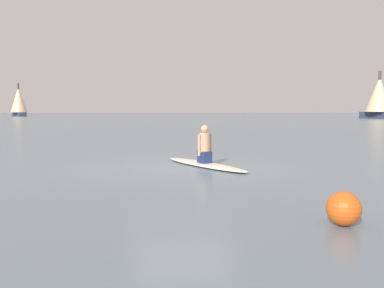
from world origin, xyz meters
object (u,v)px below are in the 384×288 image
object	(u,v)px
sailboat_far_right	(379,96)
buoy_marker	(344,208)
person_paddler	(205,146)
sailboat_center_horizon	(19,101)
surfboard	(205,164)

from	to	relation	value
sailboat_far_right	buoy_marker	world-z (taller)	sailboat_far_right
person_paddler	buoy_marker	distance (m)	5.53
sailboat_far_right	sailboat_center_horizon	size ratio (longest dim) A/B	1.06
person_paddler	buoy_marker	world-z (taller)	person_paddler
person_paddler	buoy_marker	bearing A→B (deg)	-17.52
person_paddler	sailboat_center_horizon	bearing A→B (deg)	172.08
sailboat_far_right	buoy_marker	distance (m)	71.00
sailboat_center_horizon	buoy_marker	size ratio (longest dim) A/B	17.82
person_paddler	buoy_marker	size ratio (longest dim) A/B	2.25
sailboat_far_right	buoy_marker	size ratio (longest dim) A/B	18.97
person_paddler	sailboat_center_horizon	xyz separation A→B (m)	(-86.98, -28.55, 3.03)
surfboard	sailboat_center_horizon	world-z (taller)	sailboat_center_horizon
surfboard	buoy_marker	world-z (taller)	buoy_marker
surfboard	buoy_marker	xyz separation A→B (m)	(5.46, 0.82, 0.17)
person_paddler	buoy_marker	xyz separation A→B (m)	(5.46, 0.82, -0.30)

